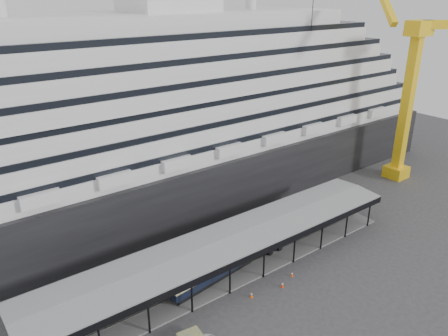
{
  "coord_description": "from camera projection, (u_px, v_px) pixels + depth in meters",
  "views": [
    {
      "loc": [
        -31.19,
        -35.34,
        36.24
      ],
      "look_at": [
        1.52,
        8.0,
        14.09
      ],
      "focal_mm": 35.0,
      "sensor_mm": 36.0,
      "label": 1
    }
  ],
  "objects": [
    {
      "name": "crane_yellow",
      "position": [
        405.0,
        82.0,
        83.7
      ],
      "size": [
        23.83,
        18.78,
        47.6
      ],
      "color": "yellow",
      "rests_on": "ground"
    },
    {
      "name": "platform_canopy",
      "position": [
        228.0,
        256.0,
        60.01
      ],
      "size": [
        56.0,
        9.18,
        5.3
      ],
      "color": "slate",
      "rests_on": "ground"
    },
    {
      "name": "traffic_cone_mid",
      "position": [
        282.0,
        284.0,
        57.32
      ],
      "size": [
        0.51,
        0.51,
        0.8
      ],
      "rotation": [
        0.0,
        0.0,
        0.31
      ],
      "color": "red",
      "rests_on": "ground"
    },
    {
      "name": "traffic_cone_left",
      "position": [
        251.0,
        295.0,
        55.42
      ],
      "size": [
        0.4,
        0.4,
        0.75
      ],
      "rotation": [
        0.0,
        0.0,
        -0.03
      ],
      "color": "#EF5B0D",
      "rests_on": "ground"
    },
    {
      "name": "ground",
      "position": [
        251.0,
        288.0,
        57.2
      ],
      "size": [
        200.0,
        200.0,
        0.0
      ],
      "primitive_type": "plane",
      "color": "#343436",
      "rests_on": "ground"
    },
    {
      "name": "cruise_ship",
      "position": [
        132.0,
        104.0,
        73.95
      ],
      "size": [
        130.0,
        30.0,
        43.9
      ],
      "color": "black",
      "rests_on": "ground"
    },
    {
      "name": "traffic_cone_right",
      "position": [
        292.0,
        274.0,
        59.53
      ],
      "size": [
        0.46,
        0.46,
        0.68
      ],
      "rotation": [
        0.0,
        0.0,
        0.41
      ],
      "color": "#EE4B0D",
      "rests_on": "ground"
    },
    {
      "name": "pullman_carriage",
      "position": [
        231.0,
        254.0,
        60.16
      ],
      "size": [
        21.53,
        5.43,
        20.96
      ],
      "rotation": [
        0.0,
        0.0,
        0.13
      ],
      "color": "black",
      "rests_on": "ground"
    }
  ]
}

